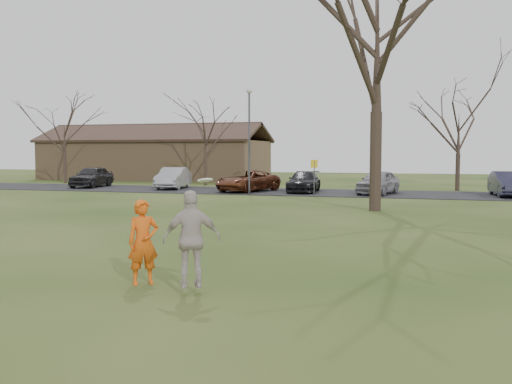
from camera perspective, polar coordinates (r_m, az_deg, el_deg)
ground at (r=10.81m, az=-6.22°, el=-9.39°), size 120.00×120.00×0.00m
parking_strip at (r=35.01m, az=9.98°, el=-0.12°), size 62.00×6.50×0.04m
player_defender at (r=11.00m, az=-11.21°, el=-4.94°), size 0.70×0.67×1.61m
car_0 at (r=41.97m, az=-16.11°, el=1.50°), size 2.29×4.56×1.49m
car_1 at (r=38.96m, az=-8.28°, el=1.40°), size 2.22×4.55×1.44m
car_2 at (r=35.87m, az=-0.83°, el=1.12°), size 3.63×5.20×1.32m
car_3 at (r=35.37m, az=4.81°, el=1.03°), size 2.15×4.53×1.27m
car_4 at (r=34.29m, az=12.14°, el=0.98°), size 2.57×4.43×1.42m
car_5 at (r=34.83m, az=23.91°, el=0.75°), size 1.84×4.33×1.39m
catching_play at (r=10.03m, az=-6.43°, el=-4.69°), size 1.08×0.82×1.93m
building at (r=53.44m, az=-10.07°, el=3.33°), size 20.60×8.50×5.14m
lamp_post at (r=33.77m, az=-0.68°, el=6.50°), size 0.34×0.34×6.27m
sign_yellow at (r=32.28m, az=5.84°, el=2.12°), size 0.35×0.35×2.08m
big_tree at (r=25.17m, az=12.04°, el=14.21°), size 9.00×9.00×14.00m
small_tree_row at (r=39.76m, az=17.24°, el=5.83°), size 55.00×5.90×8.50m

